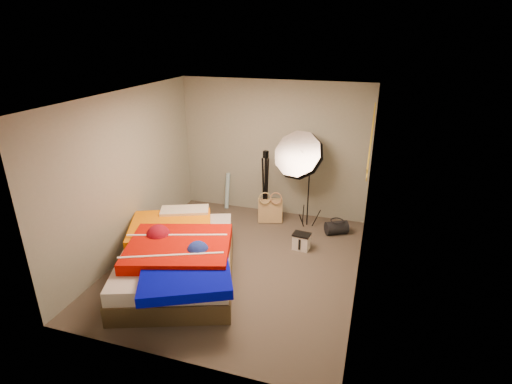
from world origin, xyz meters
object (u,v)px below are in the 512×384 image
at_px(camera_case, 301,242).
at_px(bed, 178,257).
at_px(photo_umbrella, 300,156).
at_px(duffel_bag, 336,228).
at_px(wrapping_roll, 227,191).
at_px(tote_bag, 270,211).
at_px(camera_tripod, 265,182).

relative_size(camera_case, bed, 0.10).
distance_m(camera_case, photo_umbrella, 1.46).
xyz_separation_m(camera_case, duffel_bag, (0.48, 0.70, -0.01)).
height_order(camera_case, duffel_bag, camera_case).
bearing_deg(wrapping_roll, camera_case, -34.53).
bearing_deg(photo_umbrella, camera_case, -73.40).
height_order(duffel_bag, photo_umbrella, photo_umbrella).
relative_size(tote_bag, bed, 0.17).
xyz_separation_m(wrapping_roll, duffel_bag, (2.21, -0.49, -0.24)).
distance_m(wrapping_roll, duffel_bag, 2.27).
height_order(duffel_bag, camera_tripod, camera_tripod).
xyz_separation_m(wrapping_roll, bed, (0.21, -2.46, -0.03)).
height_order(wrapping_roll, duffel_bag, wrapping_roll).
distance_m(tote_bag, duffel_bag, 1.23).
bearing_deg(wrapping_roll, photo_umbrella, -13.75).
relative_size(wrapping_roll, duffel_bag, 1.86).
bearing_deg(tote_bag, photo_umbrella, -15.33).
xyz_separation_m(bed, camera_tripod, (0.67, 2.10, 0.45)).
distance_m(bed, photo_umbrella, 2.64).
distance_m(duffel_bag, bed, 2.81).
xyz_separation_m(camera_case, bed, (-1.52, -1.27, 0.19)).
xyz_separation_m(duffel_bag, photo_umbrella, (-0.72, 0.13, 1.19)).
relative_size(camera_case, duffel_bag, 0.68).
bearing_deg(camera_tripod, tote_bag, -3.63).
distance_m(camera_case, duffel_bag, 0.85).
bearing_deg(tote_bag, duffel_bag, -21.68).
distance_m(wrapping_roll, camera_case, 2.11).
bearing_deg(duffel_bag, photo_umbrella, 142.00).
bearing_deg(camera_case, photo_umbrella, 113.57).
bearing_deg(duffel_bag, wrapping_roll, 139.41).
bearing_deg(camera_case, camera_tripod, 142.60).
bearing_deg(camera_case, tote_bag, 139.32).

